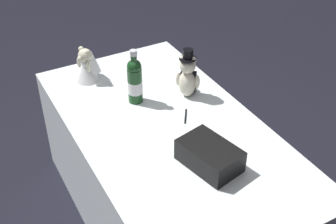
{
  "coord_description": "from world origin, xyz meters",
  "views": [
    {
      "loc": [
        1.67,
        -0.91,
        2.19
      ],
      "look_at": [
        0.0,
        0.0,
        0.82
      ],
      "focal_mm": 48.07,
      "sensor_mm": 36.0,
      "label": 1
    }
  ],
  "objects_px": {
    "teddy_bear_bride": "(88,65)",
    "champagne_bottle": "(135,80)",
    "teddy_bear_groom": "(188,76)",
    "signing_pen": "(186,116)",
    "gift_case_black": "(209,156)"
  },
  "relations": [
    {
      "from": "teddy_bear_groom",
      "to": "gift_case_black",
      "type": "height_order",
      "value": "teddy_bear_groom"
    },
    {
      "from": "teddy_bear_bride",
      "to": "signing_pen",
      "type": "height_order",
      "value": "teddy_bear_bride"
    },
    {
      "from": "teddy_bear_groom",
      "to": "champagne_bottle",
      "type": "height_order",
      "value": "champagne_bottle"
    },
    {
      "from": "teddy_bear_bride",
      "to": "champagne_bottle",
      "type": "bearing_deg",
      "value": 22.84
    },
    {
      "from": "teddy_bear_groom",
      "to": "teddy_bear_bride",
      "type": "bearing_deg",
      "value": -134.76
    },
    {
      "from": "teddy_bear_bride",
      "to": "gift_case_black",
      "type": "relative_size",
      "value": 0.68
    },
    {
      "from": "champagne_bottle",
      "to": "signing_pen",
      "type": "distance_m",
      "value": 0.35
    },
    {
      "from": "teddy_bear_bride",
      "to": "signing_pen",
      "type": "xyz_separation_m",
      "value": [
        0.63,
        0.33,
        -0.09
      ]
    },
    {
      "from": "teddy_bear_bride",
      "to": "champagne_bottle",
      "type": "height_order",
      "value": "champagne_bottle"
    },
    {
      "from": "champagne_bottle",
      "to": "signing_pen",
      "type": "xyz_separation_m",
      "value": [
        0.27,
        0.18,
        -0.13
      ]
    },
    {
      "from": "champagne_bottle",
      "to": "gift_case_black",
      "type": "height_order",
      "value": "champagne_bottle"
    },
    {
      "from": "teddy_bear_groom",
      "to": "champagne_bottle",
      "type": "relative_size",
      "value": 0.92
    },
    {
      "from": "champagne_bottle",
      "to": "gift_case_black",
      "type": "xyz_separation_m",
      "value": [
        0.66,
        0.08,
        -0.08
      ]
    },
    {
      "from": "teddy_bear_groom",
      "to": "teddy_bear_bride",
      "type": "relative_size",
      "value": 1.36
    },
    {
      "from": "signing_pen",
      "to": "gift_case_black",
      "type": "bearing_deg",
      "value": -14.4
    }
  ]
}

